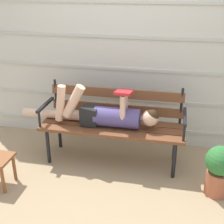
{
  "coord_description": "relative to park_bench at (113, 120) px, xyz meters",
  "views": [
    {
      "loc": [
        0.67,
        -3.08,
        2.08
      ],
      "look_at": [
        0.0,
        0.09,
        0.66
      ],
      "focal_mm": 49.1,
      "sensor_mm": 36.0,
      "label": 1
    }
  ],
  "objects": [
    {
      "name": "ground_plane",
      "position": [
        -0.0,
        -0.16,
        -0.52
      ],
      "size": [
        12.0,
        12.0,
        0.0
      ],
      "primitive_type": "plane",
      "color": "tan"
    },
    {
      "name": "house_siding",
      "position": [
        -0.0,
        0.54,
        0.7
      ],
      "size": [
        4.31,
        0.08,
        2.43
      ],
      "color": "beige",
      "rests_on": "ground"
    },
    {
      "name": "potted_plant",
      "position": [
        1.2,
        -0.45,
        -0.22
      ],
      "size": [
        0.31,
        0.31,
        0.55
      ],
      "color": "#AD5B3D",
      "rests_on": "ground"
    },
    {
      "name": "reclining_person",
      "position": [
        -0.08,
        -0.07,
        0.11
      ],
      "size": [
        1.69,
        0.26,
        0.51
      ],
      "color": "#514784"
    },
    {
      "name": "park_bench",
      "position": [
        0.0,
        0.0,
        0.0
      ],
      "size": [
        1.7,
        0.51,
        0.92
      ],
      "color": "brown",
      "rests_on": "ground"
    }
  ]
}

